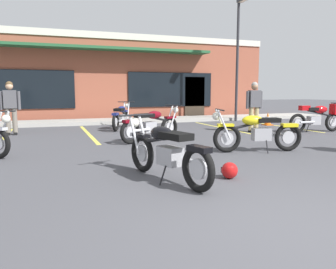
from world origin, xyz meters
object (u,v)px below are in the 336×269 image
(parking_lot_lamp_post, at_px, (239,44))
(helmet_on_pavement, at_px, (229,170))
(motorcycle_red_sportbike, at_px, (121,116))
(traffic_cone, at_px, (268,119))
(motorcycle_orange_scrambler, at_px, (319,116))
(person_by_back_row, at_px, (10,105))
(motorcycle_black_cruiser, at_px, (151,124))
(person_in_black_shirt, at_px, (254,104))
(motorcycle_foreground_classic, at_px, (166,151))
(motorcycle_blue_standard, at_px, (257,132))

(parking_lot_lamp_post, bearing_deg, helmet_on_pavement, -122.13)
(motorcycle_red_sportbike, height_order, traffic_cone, motorcycle_red_sportbike)
(motorcycle_orange_scrambler, distance_m, person_by_back_row, 10.04)
(motorcycle_black_cruiser, relative_size, helmet_on_pavement, 7.54)
(person_in_black_shirt, relative_size, traffic_cone, 3.16)
(motorcycle_black_cruiser, height_order, person_in_black_shirt, person_in_black_shirt)
(person_by_back_row, bearing_deg, motorcycle_red_sportbike, 6.82)
(motorcycle_black_cruiser, distance_m, parking_lot_lamp_post, 7.80)
(motorcycle_foreground_classic, relative_size, helmet_on_pavement, 7.93)
(traffic_cone, bearing_deg, motorcycle_black_cruiser, -155.76)
(motorcycle_black_cruiser, bearing_deg, person_in_black_shirt, 11.75)
(person_in_black_shirt, height_order, helmet_on_pavement, person_in_black_shirt)
(motorcycle_red_sportbike, height_order, motorcycle_blue_standard, same)
(person_by_back_row, relative_size, parking_lot_lamp_post, 0.31)
(motorcycle_orange_scrambler, distance_m, helmet_on_pavement, 7.31)
(person_in_black_shirt, bearing_deg, motorcycle_foreground_classic, -135.25)
(motorcycle_orange_scrambler, relative_size, traffic_cone, 3.98)
(parking_lot_lamp_post, bearing_deg, motorcycle_orange_scrambler, -85.34)
(motorcycle_black_cruiser, relative_size, motorcycle_blue_standard, 0.94)
(traffic_cone, bearing_deg, parking_lot_lamp_post, 95.28)
(motorcycle_black_cruiser, distance_m, helmet_on_pavement, 4.23)
(person_in_black_shirt, distance_m, helmet_on_pavement, 6.37)
(motorcycle_black_cruiser, bearing_deg, motorcycle_red_sportbike, 93.02)
(person_in_black_shirt, height_order, traffic_cone, person_in_black_shirt)
(motorcycle_orange_scrambler, bearing_deg, motorcycle_red_sportbike, 152.64)
(motorcycle_red_sportbike, xyz_separation_m, motorcycle_black_cruiser, (0.17, -3.21, 0.00))
(motorcycle_black_cruiser, distance_m, person_by_back_row, 4.70)
(motorcycle_foreground_classic, xyz_separation_m, person_by_back_row, (-2.77, 6.76, 0.49))
(motorcycle_orange_scrambler, bearing_deg, motorcycle_foreground_classic, -149.54)
(motorcycle_foreground_classic, distance_m, traffic_cone, 9.38)
(motorcycle_foreground_classic, height_order, helmet_on_pavement, motorcycle_foreground_classic)
(motorcycle_red_sportbike, height_order, motorcycle_orange_scrambler, same)
(motorcycle_blue_standard, height_order, motorcycle_orange_scrambler, same)
(traffic_cone, height_order, parking_lot_lamp_post, parking_lot_lamp_post)
(motorcycle_foreground_classic, distance_m, helmet_on_pavement, 1.06)
(motorcycle_foreground_classic, distance_m, person_in_black_shirt, 6.80)
(motorcycle_foreground_classic, xyz_separation_m, helmet_on_pavement, (0.98, -0.24, -0.33))
(motorcycle_red_sportbike, distance_m, motorcycle_blue_standard, 5.91)
(helmet_on_pavement, xyz_separation_m, parking_lot_lamp_post, (5.54, 8.82, 3.35))
(motorcycle_black_cruiser, distance_m, motorcycle_orange_scrambler, 5.90)
(helmet_on_pavement, bearing_deg, motorcycle_orange_scrambler, 35.95)
(motorcycle_red_sportbike, xyz_separation_m, motorcycle_orange_scrambler, (6.07, -3.14, 0.07))
(motorcycle_foreground_classic, height_order, motorcycle_blue_standard, same)
(person_in_black_shirt, distance_m, person_by_back_row, 7.84)
(motorcycle_foreground_classic, distance_m, motorcycle_black_cruiser, 4.10)
(motorcycle_foreground_classic, bearing_deg, motorcycle_blue_standard, 30.31)
(motorcycle_blue_standard, xyz_separation_m, parking_lot_lamp_post, (3.76, 6.98, 3.01))
(motorcycle_black_cruiser, bearing_deg, traffic_cone, 24.24)
(motorcycle_black_cruiser, distance_m, person_in_black_shirt, 3.95)
(motorcycle_blue_standard, bearing_deg, motorcycle_foreground_classic, -149.69)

